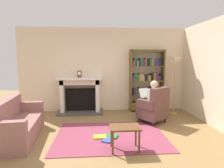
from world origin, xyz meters
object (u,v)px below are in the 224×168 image
at_px(side_table, 125,130).
at_px(floor_lamp, 175,66).
at_px(bookshelf, 147,81).
at_px(sofa_floral, 16,125).
at_px(armchair_reading, 154,107).
at_px(seated_reader, 151,99).
at_px(mantel_clock, 79,74).
at_px(fireplace, 80,94).

bearing_deg(side_table, floor_lamp, 50.82).
height_order(bookshelf, sofa_floral, bookshelf).
relative_size(armchair_reading, sofa_floral, 0.55).
relative_size(seated_reader, sofa_floral, 0.65).
height_order(armchair_reading, floor_lamp, floor_lamp).
xyz_separation_m(mantel_clock, armchair_reading, (2.05, -1.09, -0.82)).
bearing_deg(seated_reader, sofa_floral, -19.82).
bearing_deg(sofa_floral, floor_lamp, -73.96).
xyz_separation_m(sofa_floral, side_table, (2.22, -0.67, 0.07)).
xyz_separation_m(mantel_clock, bookshelf, (2.16, 0.13, -0.25)).
distance_m(sofa_floral, side_table, 2.32).
height_order(seated_reader, side_table, seated_reader).
xyz_separation_m(fireplace, sofa_floral, (-1.17, -2.02, -0.28)).
distance_m(mantel_clock, floor_lamp, 2.94).
height_order(sofa_floral, floor_lamp, floor_lamp).
xyz_separation_m(side_table, floor_lamp, (1.86, 2.28, 1.11)).
distance_m(armchair_reading, seated_reader, 0.23).
bearing_deg(side_table, seated_reader, 59.61).
bearing_deg(sofa_floral, side_table, -112.36).
relative_size(fireplace, side_table, 2.52).
distance_m(mantel_clock, side_table, 2.92).
xyz_separation_m(armchair_reading, side_table, (-1.00, -1.50, -0.03)).
bearing_deg(fireplace, side_table, -68.79).
bearing_deg(fireplace, bookshelf, 0.93).
bearing_deg(sofa_floral, seated_reader, -79.18).
distance_m(armchair_reading, side_table, 1.80).
distance_m(fireplace, bookshelf, 2.19).
bearing_deg(sofa_floral, fireplace, -35.59).
xyz_separation_m(bookshelf, armchair_reading, (-0.10, -1.23, -0.56)).
height_order(mantel_clock, side_table, mantel_clock).
bearing_deg(sofa_floral, bookshelf, -63.75).
bearing_deg(seated_reader, bookshelf, -134.77).
bearing_deg(floor_lamp, mantel_clock, 173.85).
height_order(fireplace, mantel_clock, mantel_clock).
distance_m(armchair_reading, sofa_floral, 3.33).
height_order(bookshelf, armchair_reading, bookshelf).
relative_size(fireplace, armchair_reading, 1.46).
relative_size(side_table, floor_lamp, 0.32).
height_order(mantel_clock, armchair_reading, mantel_clock).
bearing_deg(side_table, bookshelf, 67.91).
bearing_deg(floor_lamp, side_table, -129.18).
relative_size(sofa_floral, side_table, 3.14).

